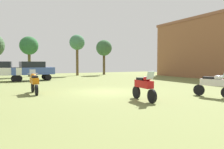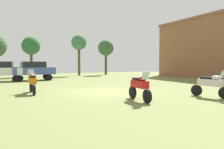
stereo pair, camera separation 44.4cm
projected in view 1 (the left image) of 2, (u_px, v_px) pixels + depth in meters
ground_plane at (105, 92)px, 14.00m from camera, size 44.00×52.00×0.02m
motorcycle_4 at (144, 86)px, 10.72m from camera, size 0.62×2.11×1.48m
motorcycle_5 at (213, 84)px, 11.86m from camera, size 0.81×2.10×1.46m
motorcycle_7 at (34, 82)px, 13.14m from camera, size 0.62×2.09×1.46m
car_3 at (32, 69)px, 22.95m from camera, size 4.46×2.21×2.00m
tree_1 at (29, 46)px, 29.22m from camera, size 2.45×2.45×5.40m
tree_2 at (77, 43)px, 31.89m from camera, size 2.23×2.23×5.98m
tree_5 at (104, 48)px, 34.05m from camera, size 2.47×2.47×5.44m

